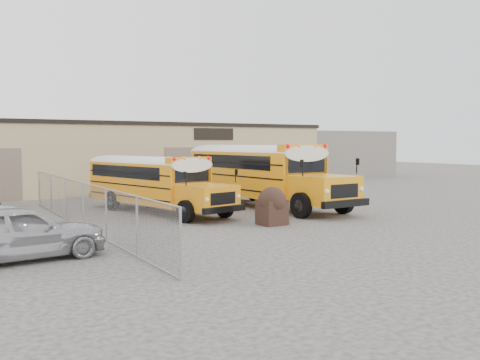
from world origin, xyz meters
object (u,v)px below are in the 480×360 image
school_bus_right (195,165)px  car_silver (19,233)px  tarp_bundle (272,205)px  school_bus_left (95,174)px

school_bus_right → car_silver: size_ratio=2.42×
tarp_bundle → car_silver: 9.94m
school_bus_left → car_silver: school_bus_left is taller
school_bus_right → tarp_bundle: size_ratio=7.37×
tarp_bundle → school_bus_right: bearing=78.3°
school_bus_left → tarp_bundle: size_ratio=6.20×
school_bus_left → school_bus_right: (6.47, 0.67, 0.32)m
school_bus_left → tarp_bundle: 12.34m
school_bus_left → car_silver: (-5.86, -13.52, -0.77)m
school_bus_right → tarp_bundle: bearing=-101.7°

